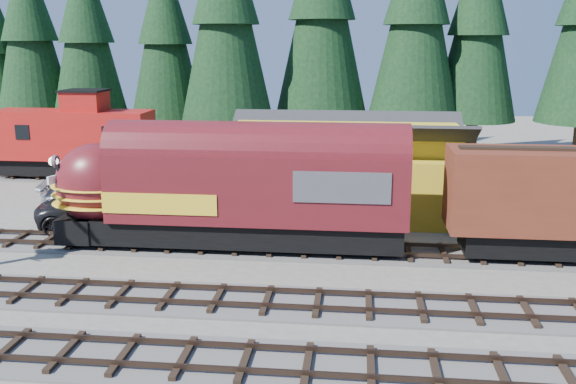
# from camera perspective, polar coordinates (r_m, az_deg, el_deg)

# --- Properties ---
(ground) EXTENTS (120.00, 120.00, 0.00)m
(ground) POSITION_cam_1_polar(r_m,az_deg,el_deg) (24.83, 4.32, -8.30)
(ground) COLOR #6B665B
(ground) RESTS_ON ground
(track_siding) EXTENTS (68.00, 3.20, 0.33)m
(track_siding) POSITION_cam_1_polar(r_m,az_deg,el_deg) (30.05, 24.12, -5.48)
(track_siding) COLOR #4C4947
(track_siding) RESTS_ON ground
(track_spur) EXTENTS (32.00, 3.20, 0.33)m
(track_spur) POSITION_cam_1_polar(r_m,az_deg,el_deg) (43.41, -8.12, 1.07)
(track_spur) COLOR #4C4947
(track_spur) RESTS_ON ground
(depot) EXTENTS (12.80, 7.00, 5.30)m
(depot) POSITION_cam_1_polar(r_m,az_deg,el_deg) (34.16, 5.03, 2.82)
(depot) COLOR gold
(depot) RESTS_ON ground
(conifer_backdrop) EXTENTS (78.82, 21.94, 17.15)m
(conifer_backdrop) POSITION_cam_1_polar(r_m,az_deg,el_deg) (48.49, 12.63, 14.43)
(conifer_backdrop) COLOR black
(conifer_backdrop) RESTS_ON ground
(locomotive) EXTENTS (16.04, 3.19, 4.36)m
(locomotive) POSITION_cam_1_polar(r_m,az_deg,el_deg) (28.51, -6.02, -0.13)
(locomotive) COLOR black
(locomotive) RESTS_ON ground
(caboose) EXTENTS (10.70, 3.10, 5.56)m
(caboose) POSITION_cam_1_polar(r_m,az_deg,el_deg) (45.76, -18.55, 4.54)
(caboose) COLOR black
(caboose) RESTS_ON ground
(pickup_truck_a) EXTENTS (7.08, 4.34, 1.83)m
(pickup_truck_a) POSITION_cam_1_polar(r_m,az_deg,el_deg) (33.24, -15.78, -1.53)
(pickup_truck_a) COLOR black
(pickup_truck_a) RESTS_ON ground
(pickup_truck_b) EXTENTS (7.17, 4.19, 1.95)m
(pickup_truck_b) POSITION_cam_1_polar(r_m,az_deg,el_deg) (35.46, -15.82, -0.53)
(pickup_truck_b) COLOR #AFB2B7
(pickup_truck_b) RESTS_ON ground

